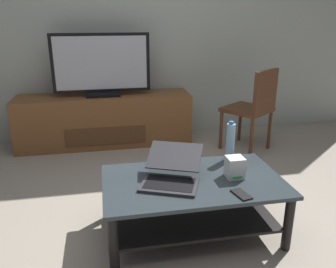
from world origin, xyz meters
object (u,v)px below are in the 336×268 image
at_px(media_cabinet, 105,120).
at_px(laptop, 172,173).
at_px(router_box, 235,167).
at_px(television, 101,66).
at_px(cell_phone, 241,194).
at_px(tv_remote, 239,165).
at_px(coffee_table, 193,196).
at_px(dining_chair, 254,106).
at_px(water_bottle_near, 230,142).

bearing_deg(media_cabinet, laptop, -77.74).
bearing_deg(media_cabinet, router_box, -66.32).
bearing_deg(television, router_box, -66.08).
distance_m(media_cabinet, cell_phone, 2.25).
distance_m(television, tv_remote, 1.99).
distance_m(coffee_table, laptop, 0.23).
bearing_deg(dining_chair, laptop, -131.30).
height_order(coffee_table, router_box, router_box).
bearing_deg(tv_remote, water_bottle_near, 95.78).
distance_m(laptop, cell_phone, 0.46).
distance_m(laptop, tv_remote, 0.53).
bearing_deg(water_bottle_near, coffee_table, -142.47).
bearing_deg(router_box, dining_chair, 61.20).
bearing_deg(water_bottle_near, laptop, -152.11).
bearing_deg(cell_phone, coffee_table, 119.09).
bearing_deg(dining_chair, coffee_table, -127.45).
height_order(water_bottle_near, tv_remote, water_bottle_near).
xyz_separation_m(dining_chair, water_bottle_near, (-0.67, -1.06, 0.03)).
relative_size(television, dining_chair, 1.16).
bearing_deg(water_bottle_near, television, 119.75).
relative_size(laptop, tv_remote, 3.26).
relative_size(media_cabinet, laptop, 3.70).
bearing_deg(laptop, dining_chair, 48.70).
xyz_separation_m(laptop, water_bottle_near, (0.49, 0.26, 0.08)).
bearing_deg(media_cabinet, television, -90.00).
bearing_deg(television, tv_remote, -61.75).
height_order(laptop, water_bottle_near, water_bottle_near).
bearing_deg(television, dining_chair, -18.00).
bearing_deg(laptop, cell_phone, -35.04).
relative_size(media_cabinet, water_bottle_near, 6.50).
distance_m(laptop, router_box, 0.42).
distance_m(dining_chair, laptop, 1.76).
distance_m(dining_chair, cell_phone, 1.77).
bearing_deg(dining_chair, television, 162.00).
xyz_separation_m(television, router_box, (0.82, -1.85, -0.43)).
height_order(television, laptop, television).
relative_size(television, router_box, 7.38).
distance_m(television, laptop, 1.92).
xyz_separation_m(television, laptop, (0.40, -1.83, -0.44)).
bearing_deg(water_bottle_near, cell_phone, -102.88).
relative_size(media_cabinet, router_box, 13.63).
xyz_separation_m(coffee_table, media_cabinet, (-0.54, 1.86, 0.01)).
height_order(laptop, cell_phone, laptop).
bearing_deg(laptop, media_cabinet, 102.26).
relative_size(laptop, water_bottle_near, 1.76).
bearing_deg(cell_phone, tv_remote, 56.98).
bearing_deg(tv_remote, coffee_table, -162.20).
height_order(dining_chair, tv_remote, dining_chair).
height_order(laptop, tv_remote, laptop).
relative_size(coffee_table, router_box, 8.30).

